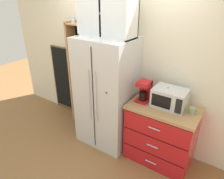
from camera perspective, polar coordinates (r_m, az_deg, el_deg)
name	(u,v)px	position (r m, az deg, el deg)	size (l,w,h in m)	color
ground_plane	(107,138)	(3.72, -1.43, -13.27)	(10.67, 10.67, 0.00)	olive
wall_back_cream	(120,63)	(3.39, 2.28, 7.44)	(4.97, 0.10, 2.55)	silver
refrigerator	(107,93)	(3.25, -1.46, -0.97)	(0.85, 0.70, 1.76)	silver
pantry_shelf_column	(84,73)	(3.82, -7.71, 4.62)	(0.52, 0.27, 1.96)	brown
counter_cabinet	(161,134)	(3.15, 13.44, -11.84)	(0.96, 0.61, 0.91)	red
microwave	(170,98)	(2.87, 15.76, -2.26)	(0.44, 0.33, 0.26)	silver
coffee_maker	(144,91)	(2.93, 9.02, -0.37)	(0.17, 0.20, 0.31)	red
mug_sage	(192,110)	(2.84, 21.46, -5.45)	(0.12, 0.09, 0.08)	#8CA37F
bottle_green	(167,98)	(2.90, 15.04, -2.20)	(0.06, 0.06, 0.26)	#285B33
upper_cabinet	(108,13)	(2.95, -1.18, 20.65)	(0.82, 0.32, 0.64)	silver
chalkboard_menu	(65,80)	(4.33, -13.02, 2.63)	(0.60, 0.04, 1.37)	brown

